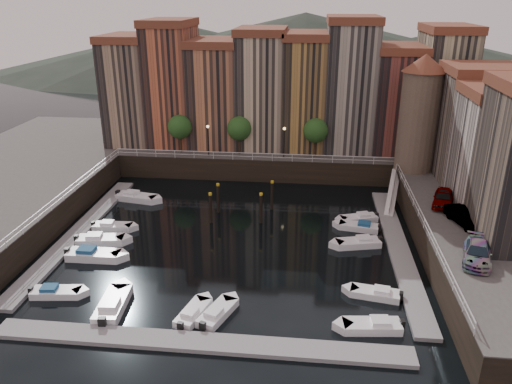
# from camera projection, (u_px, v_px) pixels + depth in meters

# --- Properties ---
(ground) EXTENTS (200.00, 200.00, 0.00)m
(ground) POSITION_uv_depth(u_px,v_px,m) (235.00, 236.00, 51.00)
(ground) COLOR black
(ground) RESTS_ON ground
(quay_far) EXTENTS (80.00, 20.00, 3.00)m
(quay_far) POSITION_uv_depth(u_px,v_px,m) (260.00, 149.00, 74.45)
(quay_far) COLOR black
(quay_far) RESTS_ON ground
(dock_left) EXTENTS (2.00, 28.00, 0.35)m
(dock_left) POSITION_uv_depth(u_px,v_px,m) (79.00, 232.00, 51.63)
(dock_left) COLOR gray
(dock_left) RESTS_ON ground
(dock_right) EXTENTS (2.00, 28.00, 0.35)m
(dock_right) POSITION_uv_depth(u_px,v_px,m) (398.00, 248.00, 48.38)
(dock_right) COLOR gray
(dock_right) RESTS_ON ground
(dock_near) EXTENTS (30.00, 2.00, 0.35)m
(dock_near) POSITION_uv_depth(u_px,v_px,m) (199.00, 342.00, 35.23)
(dock_near) COLOR gray
(dock_near) RESTS_ON ground
(mountains) EXTENTS (145.00, 100.00, 18.00)m
(mountains) POSITION_uv_depth(u_px,v_px,m) (294.00, 48.00, 149.46)
(mountains) COLOR #2D382D
(mountains) RESTS_ON ground
(far_terrace) EXTENTS (48.70, 10.30, 17.50)m
(far_terrace) POSITION_uv_depth(u_px,v_px,m) (283.00, 89.00, 68.30)
(far_terrace) COLOR #9A7D62
(far_terrace) RESTS_ON quay_far
(right_terrace) EXTENTS (9.30, 24.30, 14.00)m
(right_terrace) POSITION_uv_depth(u_px,v_px,m) (509.00, 144.00, 48.30)
(right_terrace) COLOR #726356
(right_terrace) RESTS_ON quay_right
(corner_tower) EXTENTS (5.20, 5.20, 13.80)m
(corner_tower) POSITION_uv_depth(u_px,v_px,m) (420.00, 112.00, 58.60)
(corner_tower) COLOR #6B5B4C
(corner_tower) RESTS_ON quay_right
(promenade_trees) EXTENTS (21.20, 3.20, 5.20)m
(promenade_trees) POSITION_uv_depth(u_px,v_px,m) (244.00, 129.00, 65.50)
(promenade_trees) COLOR black
(promenade_trees) RESTS_ON quay_far
(street_lamps) EXTENTS (10.36, 0.36, 4.18)m
(street_lamps) POSITION_uv_depth(u_px,v_px,m) (246.00, 136.00, 64.79)
(street_lamps) COLOR black
(street_lamps) RESTS_ON quay_far
(railings) EXTENTS (36.08, 34.04, 0.52)m
(railings) POSITION_uv_depth(u_px,v_px,m) (241.00, 185.00, 54.10)
(railings) COLOR white
(railings) RESTS_ON ground
(gangway) EXTENTS (2.78, 8.32, 3.73)m
(gangway) POSITION_uv_depth(u_px,v_px,m) (393.00, 190.00, 57.80)
(gangway) COLOR white
(gangway) RESTS_ON ground
(mooring_pilings) EXTENTS (6.62, 4.67, 3.78)m
(mooring_pilings) POSITION_uv_depth(u_px,v_px,m) (241.00, 203.00, 54.93)
(mooring_pilings) COLOR black
(mooring_pilings) RESTS_ON ground
(boat_left_0) EXTENTS (4.28, 1.96, 0.96)m
(boat_left_0) POSITION_uv_depth(u_px,v_px,m) (55.00, 292.00, 40.89)
(boat_left_0) COLOR white
(boat_left_0) RESTS_ON ground
(boat_left_1) EXTENTS (5.24, 1.98, 1.20)m
(boat_left_1) POSITION_uv_depth(u_px,v_px,m) (93.00, 255.00, 46.58)
(boat_left_1) COLOR white
(boat_left_1) RESTS_ON ground
(boat_left_2) EXTENTS (4.93, 2.39, 1.11)m
(boat_left_2) POSITION_uv_depth(u_px,v_px,m) (100.00, 240.00, 49.49)
(boat_left_2) COLOR white
(boat_left_2) RESTS_ON ground
(boat_left_3) EXTENTS (4.29, 1.68, 0.98)m
(boat_left_3) POSITION_uv_depth(u_px,v_px,m) (112.00, 226.00, 52.41)
(boat_left_3) COLOR white
(boat_left_3) RESTS_ON ground
(boat_left_4) EXTENTS (5.30, 2.72, 1.19)m
(boat_left_4) POSITION_uv_depth(u_px,v_px,m) (136.00, 197.00, 59.76)
(boat_left_4) COLOR white
(boat_left_4) RESTS_ON ground
(boat_right_0) EXTENTS (4.60, 2.07, 1.04)m
(boat_right_0) POSITION_uv_depth(u_px,v_px,m) (373.00, 326.00, 36.70)
(boat_right_0) COLOR white
(boat_right_0) RESTS_ON ground
(boat_right_1) EXTENTS (4.29, 2.20, 0.96)m
(boat_right_1) POSITION_uv_depth(u_px,v_px,m) (376.00, 294.00, 40.71)
(boat_right_1) COLOR white
(boat_right_1) RESTS_ON ground
(boat_right_2) EXTENTS (4.69, 2.63, 1.05)m
(boat_right_2) POSITION_uv_depth(u_px,v_px,m) (359.00, 243.00, 48.92)
(boat_right_2) COLOR white
(boat_right_2) RESTS_ON ground
(boat_right_3) EXTENTS (4.41, 2.28, 0.99)m
(boat_right_3) POSITION_uv_depth(u_px,v_px,m) (360.00, 227.00, 52.34)
(boat_right_3) COLOR white
(boat_right_3) RESTS_ON ground
(boat_right_4) EXTENTS (4.32, 2.69, 0.97)m
(boat_right_4) POSITION_uv_depth(u_px,v_px,m) (359.00, 218.00, 54.33)
(boat_right_4) COLOR white
(boat_right_4) RESTS_ON ground
(boat_near_0) EXTENTS (2.27, 5.32, 1.20)m
(boat_near_0) POSITION_uv_depth(u_px,v_px,m) (112.00, 305.00, 39.03)
(boat_near_0) COLOR white
(boat_near_0) RESTS_ON ground
(boat_near_1) EXTENTS (2.41, 4.18, 0.94)m
(boat_near_1) POSITION_uv_depth(u_px,v_px,m) (193.00, 313.00, 38.21)
(boat_near_1) COLOR white
(boat_near_1) RESTS_ON ground
(boat_near_2) EXTENTS (2.90, 4.37, 0.99)m
(boat_near_2) POSITION_uv_depth(u_px,v_px,m) (217.00, 313.00, 38.17)
(boat_near_2) COLOR white
(boat_near_2) RESTS_ON ground
(car_a) EXTENTS (3.21, 5.07, 1.61)m
(car_a) POSITION_uv_depth(u_px,v_px,m) (443.00, 199.00, 50.42)
(car_a) COLOR gray
(car_a) RESTS_ON quay_right
(car_b) EXTENTS (3.12, 5.13, 1.60)m
(car_b) POSITION_uv_depth(u_px,v_px,m) (466.00, 218.00, 46.12)
(car_b) COLOR gray
(car_b) RESTS_ON quay_right
(car_c) EXTENTS (3.46, 5.53, 1.49)m
(car_c) POSITION_uv_depth(u_px,v_px,m) (477.00, 254.00, 39.88)
(car_c) COLOR gray
(car_c) RESTS_ON quay_right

